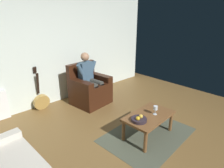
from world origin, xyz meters
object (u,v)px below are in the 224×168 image
coffee_table (149,118)px  wine_glass_near (155,108)px  armchair (89,90)px  fruit_bowl (139,119)px  guitar (41,100)px  person_seated (90,77)px

coffee_table → wine_glass_near: 0.21m
armchair → fruit_bowl: 1.86m
armchair → guitar: bearing=-32.4°
armchair → wine_glass_near: bearing=84.8°
armchair → fruit_bowl: (0.33, 1.83, 0.10)m
armchair → coffee_table: 1.82m
fruit_bowl → person_seated: bearing=-100.5°
armchair → guitar: 1.14m
fruit_bowl → coffee_table: bearing=-178.2°
armchair → wine_glass_near: size_ratio=6.05×
coffee_table → person_seated: bearing=-91.4°
armchair → wine_glass_near: 1.89m
wine_glass_near → fruit_bowl: 0.40m
coffee_table → guitar: bearing=-66.9°
armchair → coffee_table: bearing=81.8°
wine_glass_near → armchair: bearing=-88.3°
coffee_table → guitar: guitar is taller
person_seated → coffee_table: (0.04, 1.79, -0.32)m
guitar → armchair: bearing=154.5°
person_seated → coffee_table: bearing=81.7°
coffee_table → wine_glass_near: wine_glass_near is taller
coffee_table → fruit_bowl: 0.30m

